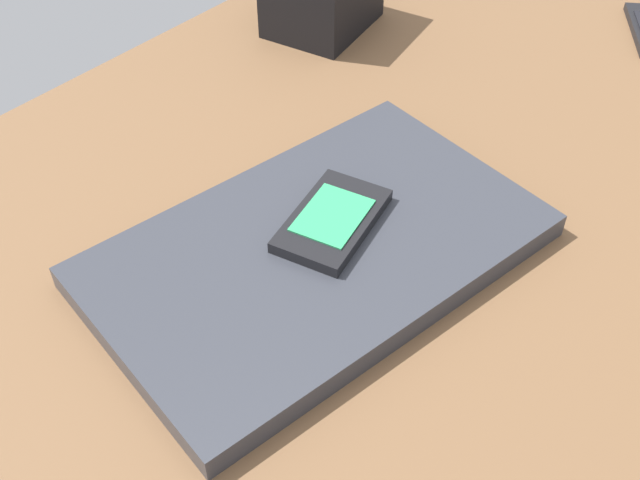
% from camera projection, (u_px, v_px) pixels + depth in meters
% --- Properties ---
extents(desk_surface, '(1.20, 0.80, 0.03)m').
position_uv_depth(desk_surface, '(341.00, 288.00, 0.64)').
color(desk_surface, brown).
rests_on(desk_surface, ground).
extents(laptop_closed, '(0.39, 0.28, 0.02)m').
position_uv_depth(laptop_closed, '(320.00, 248.00, 0.63)').
color(laptop_closed, '#33353D').
rests_on(laptop_closed, desk_surface).
extents(cell_phone_on_laptop, '(0.11, 0.08, 0.01)m').
position_uv_depth(cell_phone_on_laptop, '(332.00, 220.00, 0.63)').
color(cell_phone_on_laptop, black).
rests_on(cell_phone_on_laptop, laptop_closed).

